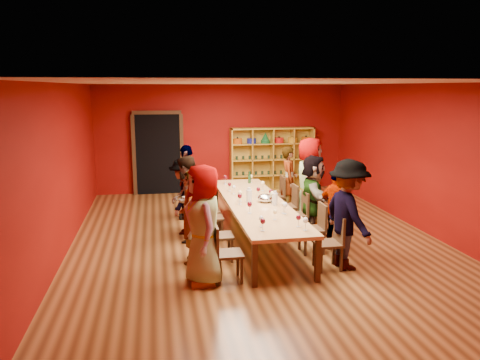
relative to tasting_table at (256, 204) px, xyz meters
name	(u,v)px	position (x,y,z in m)	size (l,w,h in m)	color
room_shell	(256,164)	(0.00, 0.00, 0.80)	(7.10, 9.10, 3.04)	#563116
tasting_table	(256,204)	(0.00, 0.00, 0.00)	(1.10, 4.50, 0.75)	#B6844C
doorway	(158,154)	(-1.80, 4.43, 0.42)	(1.40, 0.17, 2.30)	black
shelving_unit	(272,156)	(1.40, 4.32, 0.28)	(2.40, 0.40, 1.80)	#B88F29
chair_person_left_0	(223,250)	(-0.91, -1.87, -0.20)	(0.42, 0.42, 0.89)	#301D10
person_left_0	(204,225)	(-1.21, -1.87, 0.21)	(0.89, 0.49, 1.82)	#4D4D52
chair_person_left_1	(216,232)	(-0.91, -0.98, -0.20)	(0.42, 0.42, 0.89)	#301D10
person_left_1	(191,217)	(-1.33, -0.98, 0.09)	(0.58, 0.42, 1.58)	#131936
chair_person_left_2	(208,215)	(-0.91, 0.17, -0.20)	(0.42, 0.42, 0.89)	#301D10
person_left_2	(186,199)	(-1.33, 0.17, 0.13)	(0.80, 0.44, 1.65)	#5F7DC4
chair_person_left_3	(205,208)	(-0.91, 0.66, -0.20)	(0.42, 0.42, 0.89)	#301D10
person_left_3	(184,196)	(-1.34, 0.66, 0.07)	(0.99, 0.41, 1.54)	beige
chair_person_left_4	(200,196)	(-0.91, 1.77, -0.20)	(0.42, 0.42, 0.89)	#301D10
person_left_4	(187,182)	(-1.20, 1.77, 0.14)	(0.98, 0.45, 1.67)	beige
chair_person_right_0	(333,239)	(0.91, -1.69, -0.20)	(0.42, 0.42, 0.89)	#301D10
person_right_0	(348,215)	(1.16, -1.69, 0.20)	(1.16, 0.48, 1.80)	#515156
chair_person_right_1	(316,225)	(0.91, -0.90, -0.20)	(0.42, 0.42, 0.89)	#301D10
person_right_1	(337,210)	(1.29, -0.90, 0.06)	(0.89, 0.40, 1.52)	#131536
chair_person_right_2	(300,211)	(0.91, 0.08, -0.20)	(0.42, 0.42, 0.89)	#301D10
person_right_2	(313,195)	(1.17, 0.08, 0.11)	(1.51, 0.43, 1.62)	pink
chair_person_right_3	(290,203)	(0.91, 0.76, -0.20)	(0.42, 0.42, 0.89)	#301D10
person_right_3	(309,182)	(1.33, 0.76, 0.24)	(0.92, 0.50, 1.88)	#4A4A4E
chair_person_right_4	(278,193)	(0.91, 1.77, -0.20)	(0.42, 0.42, 0.89)	#301D10
person_right_4	(289,180)	(1.17, 1.77, 0.09)	(0.58, 0.42, 1.58)	silver
wine_glass_0	(258,190)	(0.14, 0.42, 0.20)	(0.08, 0.08, 0.20)	silver
wine_glass_1	(240,194)	(-0.29, 0.10, 0.21)	(0.09, 0.09, 0.21)	silver
wine_glass_2	(225,177)	(-0.32, 1.84, 0.19)	(0.08, 0.08, 0.19)	silver
wine_glass_3	(251,177)	(0.28, 1.84, 0.19)	(0.08, 0.08, 0.19)	silver
wine_glass_4	(261,219)	(-0.27, -1.62, 0.19)	(0.07, 0.07, 0.19)	silver
wine_glass_5	(285,205)	(0.31, -0.95, 0.21)	(0.09, 0.09, 0.21)	silver
wine_glass_6	(240,196)	(-0.34, -0.14, 0.21)	(0.09, 0.09, 0.21)	silver
wine_glass_7	(275,212)	(0.05, -1.27, 0.18)	(0.07, 0.07, 0.18)	silver
wine_glass_8	(272,194)	(0.31, -0.08, 0.21)	(0.09, 0.09, 0.22)	silver
wine_glass_9	(271,192)	(0.33, 0.15, 0.20)	(0.08, 0.08, 0.21)	silver
wine_glass_10	(263,222)	(-0.29, -1.84, 0.20)	(0.08, 0.08, 0.20)	silver
wine_glass_11	(298,218)	(0.31, -1.72, 0.20)	(0.08, 0.08, 0.20)	silver
wine_glass_12	(283,205)	(0.29, -0.91, 0.20)	(0.08, 0.08, 0.21)	silver
wine_glass_13	(250,205)	(-0.29, -0.80, 0.21)	(0.09, 0.09, 0.21)	silver
wine_glass_14	(230,185)	(-0.35, 1.05, 0.19)	(0.08, 0.08, 0.19)	silver
wine_glass_15	(234,188)	(-0.30, 0.75, 0.19)	(0.08, 0.08, 0.19)	silver
wine_glass_16	(263,184)	(0.35, 0.93, 0.21)	(0.09, 0.09, 0.21)	silver
wine_glass_17	(305,221)	(0.36, -1.93, 0.20)	(0.09, 0.09, 0.21)	silver
wine_glass_18	(225,178)	(-0.33, 1.73, 0.20)	(0.09, 0.09, 0.21)	silver
spittoon_bowl	(265,198)	(0.18, -0.03, 0.12)	(0.31, 0.31, 0.17)	#BABDC2
carafe_a	(249,196)	(-0.14, 0.00, 0.18)	(0.11, 0.11, 0.28)	silver
carafe_b	(275,199)	(0.30, -0.29, 0.17)	(0.13, 0.13, 0.27)	silver
wine_bottle	(249,179)	(0.24, 1.79, 0.16)	(0.08, 0.08, 0.27)	#133418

